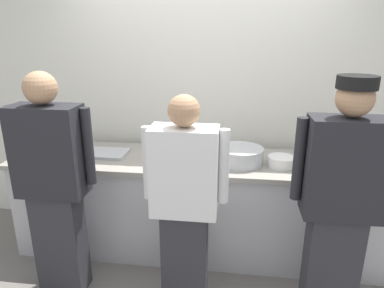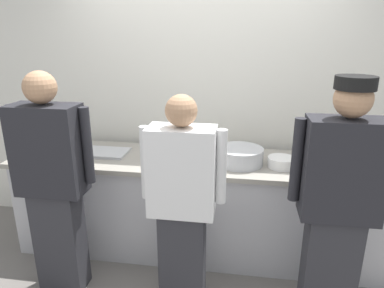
% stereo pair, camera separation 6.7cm
% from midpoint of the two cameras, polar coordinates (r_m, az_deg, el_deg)
% --- Properties ---
extents(ground_plane, '(9.00, 9.00, 0.00)m').
position_cam_midpoint_polar(ground_plane, '(3.09, -0.66, -20.71)').
color(ground_plane, slate).
extents(wall_back, '(5.09, 0.10, 2.84)m').
position_cam_midpoint_polar(wall_back, '(3.33, 1.40, 9.18)').
color(wall_back, silver).
rests_on(wall_back, ground).
extents(prep_counter, '(3.24, 0.74, 0.88)m').
position_cam_midpoint_polar(prep_counter, '(3.16, 0.30, -10.00)').
color(prep_counter, '#B2B2B7').
rests_on(prep_counter, ground).
extents(chef_near_left, '(0.62, 0.24, 1.69)m').
position_cam_midpoint_polar(chef_near_left, '(2.69, -22.66, -6.06)').
color(chef_near_left, '#2D2D33').
rests_on(chef_near_left, ground).
extents(chef_center, '(0.58, 0.24, 1.57)m').
position_cam_midpoint_polar(chef_center, '(2.37, -2.04, -9.70)').
color(chef_center, '#2D2D33').
rests_on(chef_center, ground).
extents(chef_far_right, '(0.61, 0.24, 1.70)m').
position_cam_midpoint_polar(chef_far_right, '(2.40, 22.55, -8.69)').
color(chef_far_right, '#2D2D33').
rests_on(chef_far_right, ground).
extents(plate_stack_front, '(0.19, 0.19, 0.08)m').
position_cam_midpoint_polar(plate_stack_front, '(3.26, -23.16, -1.41)').
color(plate_stack_front, white).
rests_on(plate_stack_front, prep_counter).
extents(plate_stack_rear, '(0.22, 0.22, 0.08)m').
position_cam_midpoint_polar(plate_stack_rear, '(2.90, 13.92, -2.83)').
color(plate_stack_rear, white).
rests_on(plate_stack_rear, prep_counter).
extents(mixing_bowl_steel, '(0.39, 0.39, 0.14)m').
position_cam_midpoint_polar(mixing_bowl_steel, '(2.89, 7.29, -1.92)').
color(mixing_bowl_steel, '#B7BABF').
rests_on(mixing_bowl_steel, prep_counter).
extents(sheet_tray, '(0.53, 0.29, 0.02)m').
position_cam_midpoint_polar(sheet_tray, '(3.22, -15.87, -1.41)').
color(sheet_tray, '#B7BABF').
rests_on(sheet_tray, prep_counter).
extents(squeeze_bottle_primary, '(0.06, 0.06, 0.21)m').
position_cam_midpoint_polar(squeeze_bottle_primary, '(3.10, 25.73, -1.55)').
color(squeeze_bottle_primary, orange).
rests_on(squeeze_bottle_primary, prep_counter).
extents(ramekin_red_sauce, '(0.08, 0.08, 0.04)m').
position_cam_midpoint_polar(ramekin_red_sauce, '(3.15, 5.69, -0.99)').
color(ramekin_red_sauce, white).
rests_on(ramekin_red_sauce, prep_counter).
extents(ramekin_yellow_sauce, '(0.09, 0.09, 0.04)m').
position_cam_midpoint_polar(ramekin_yellow_sauce, '(2.89, 17.55, -3.56)').
color(ramekin_yellow_sauce, white).
rests_on(ramekin_yellow_sauce, prep_counter).
extents(deli_cup, '(0.09, 0.09, 0.10)m').
position_cam_midpoint_polar(deli_cup, '(2.79, -0.30, -2.83)').
color(deli_cup, white).
rests_on(deli_cup, prep_counter).
extents(chefs_knife, '(0.28, 0.03, 0.02)m').
position_cam_midpoint_polar(chefs_knife, '(3.06, 1.14, -1.89)').
color(chefs_knife, '#B7BABF').
rests_on(chefs_knife, prep_counter).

